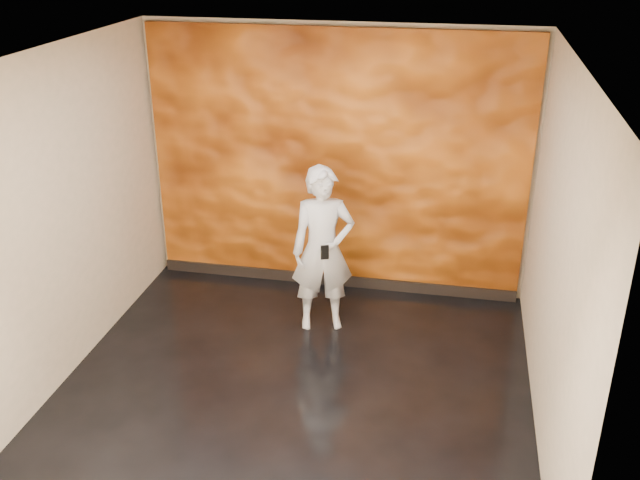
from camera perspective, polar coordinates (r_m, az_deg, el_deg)
The scene contains 5 objects.
room at distance 5.58m, azimuth -2.26°, elevation 0.05°, with size 4.02×4.02×2.81m.
feature_wall at distance 7.38m, azimuth 1.29°, elevation 6.07°, with size 3.90×0.06×2.75m, color orange.
baseboard at distance 7.86m, azimuth 1.15°, elevation -3.20°, with size 3.90×0.04×0.12m, color black.
man at distance 6.77m, azimuth 0.23°, elevation -0.78°, with size 0.60×0.39×1.64m, color #AAAEBB.
phone at distance 6.52m, azimuth 0.38°, elevation -0.99°, with size 0.08×0.02×0.14m, color black.
Camera 1 is at (1.22, -4.94, 3.70)m, focal length 40.00 mm.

